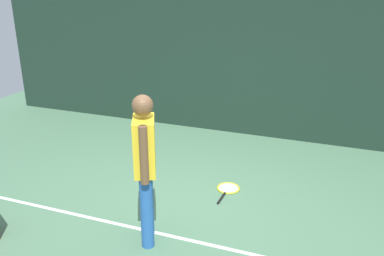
{
  "coord_description": "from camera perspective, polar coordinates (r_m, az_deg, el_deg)",
  "views": [
    {
      "loc": [
        1.7,
        -4.16,
        2.82
      ],
      "look_at": [
        0.0,
        0.4,
        1.0
      ],
      "focal_mm": 38.46,
      "sensor_mm": 36.0,
      "label": 1
    }
  ],
  "objects": [
    {
      "name": "back_fence",
      "position": [
        7.49,
        7.05,
        9.49
      ],
      "size": [
        10.0,
        0.1,
        2.81
      ],
      "primitive_type": "cube",
      "color": "#192D23",
      "rests_on": "ground"
    },
    {
      "name": "tennis_ball_near_player",
      "position": [
        7.69,
        -6.06,
        -0.83
      ],
      "size": [
        0.07,
        0.07,
        0.07
      ],
      "primitive_type": "sphere",
      "color": "#CCE033",
      "rests_on": "ground"
    },
    {
      "name": "tennis_player",
      "position": [
        4.38,
        -6.53,
        -4.68
      ],
      "size": [
        0.37,
        0.49,
        1.7
      ],
      "rotation": [
        0.0,
        0.0,
        2.01
      ],
      "color": "#2659A5",
      "rests_on": "ground"
    },
    {
      "name": "tennis_racket",
      "position": [
        5.82,
        4.97,
        -8.43
      ],
      "size": [
        0.34,
        0.62,
        0.03
      ],
      "rotation": [
        0.0,
        0.0,
        1.53
      ],
      "color": "black",
      "rests_on": "ground"
    },
    {
      "name": "court_line",
      "position": [
        4.92,
        -3.81,
        -14.53
      ],
      "size": [
        9.0,
        0.05,
        0.0
      ],
      "primitive_type": "cube",
      "color": "white",
      "rests_on": "ground"
    },
    {
      "name": "ground_plane",
      "position": [
        5.3,
        -1.54,
        -11.62
      ],
      "size": [
        12.0,
        12.0,
        0.0
      ],
      "primitive_type": "plane",
      "color": "#4C7556"
    }
  ]
}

